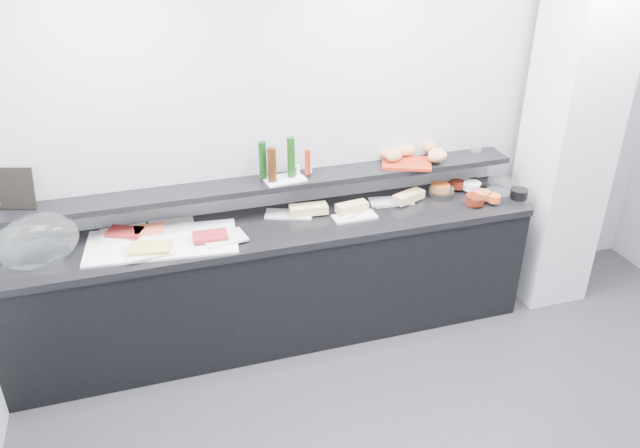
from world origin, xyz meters
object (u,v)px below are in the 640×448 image
object	(u,v)px
cloche_base	(29,255)
sandwich_plate_mid	(355,217)
carafe	(478,136)
bread_tray	(406,163)
framed_print	(16,189)
condiment_tray	(285,179)

from	to	relation	value
cloche_base	sandwich_plate_mid	xyz separation A→B (m)	(2.08, -0.09, -0.01)
sandwich_plate_mid	carafe	bearing A→B (deg)	11.30
sandwich_plate_mid	bread_tray	bearing A→B (deg)	23.74
cloche_base	framed_print	xyz separation A→B (m)	(-0.02, 0.20, 0.36)
bread_tray	carafe	bearing A→B (deg)	24.37
cloche_base	condiment_tray	size ratio (longest dim) A/B	1.72
sandwich_plate_mid	bread_tray	xyz separation A→B (m)	(0.47, 0.22, 0.25)
framed_print	carafe	size ratio (longest dim) A/B	0.87
cloche_base	carafe	size ratio (longest dim) A/B	1.56
condiment_tray	bread_tray	distance (m)	0.90
sandwich_plate_mid	carafe	xyz separation A→B (m)	(1.03, 0.23, 0.39)
sandwich_plate_mid	carafe	size ratio (longest dim) A/B	1.00
framed_print	sandwich_plate_mid	bearing A→B (deg)	8.59
framed_print	bread_tray	size ratio (longest dim) A/B	0.75
cloche_base	bread_tray	bearing A→B (deg)	11.24
cloche_base	framed_print	bearing A→B (deg)	103.90
carafe	bread_tray	bearing A→B (deg)	-178.55
condiment_tray	bread_tray	bearing A→B (deg)	-6.99
cloche_base	carafe	world-z (taller)	carafe
framed_print	bread_tray	world-z (taller)	framed_print
framed_print	condiment_tray	distance (m)	1.67
sandwich_plate_mid	condiment_tray	size ratio (longest dim) A/B	1.10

